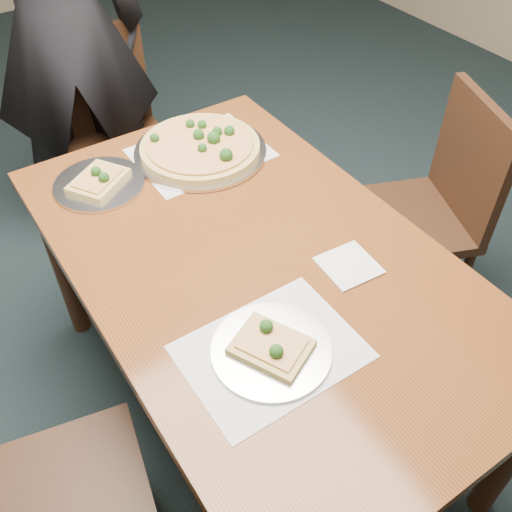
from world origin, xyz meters
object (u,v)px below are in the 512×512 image
chair_far (114,129)px  chair_right (430,204)px  slice_plate_near (271,348)px  diner (61,29)px  slice_plate_far (99,182)px  chair_left (19,510)px  dining_table (256,279)px  pizza_pan (201,147)px

chair_far → chair_right: bearing=-52.1°
chair_right → slice_plate_near: bearing=-47.7°
slice_plate_near → chair_right: bearing=20.3°
diner → slice_plate_far: bearing=91.2°
chair_left → chair_right: bearing=-69.1°
dining_table → slice_plate_near: (-0.15, -0.28, 0.11)m
chair_left → diner: (0.73, 1.48, 0.41)m
diner → slice_plate_far: diner is taller
chair_right → chair_left: bearing=-58.8°
slice_plate_near → diner: bearing=86.0°
slice_plate_near → dining_table: bearing=62.7°
dining_table → pizza_pan: size_ratio=3.44×
pizza_pan → dining_table: bearing=-103.2°
chair_far → chair_left: size_ratio=1.00×
chair_left → slice_plate_far: chair_left is taller
slice_plate_near → slice_plate_far: 0.82m
chair_far → chair_right: (0.75, -1.10, 0.00)m
chair_left → diner: bearing=-14.8°
diner → slice_plate_far: (-0.19, -0.76, -0.16)m
slice_plate_near → slice_plate_far: bearing=95.9°
chair_far → chair_left: (-0.83, -1.36, 0.00)m
dining_table → chair_left: (-0.77, -0.19, -0.14)m
chair_left → slice_plate_near: chair_left is taller
pizza_pan → slice_plate_far: bearing=176.3°
slice_plate_far → chair_far: bearing=66.2°
pizza_pan → slice_plate_near: 0.83m
dining_table → chair_left: size_ratio=1.65×
chair_right → diner: diner is taller
chair_left → pizza_pan: 1.16m
pizza_pan → slice_plate_far: 0.35m
diner → pizza_pan: size_ratio=4.24×
slice_plate_near → slice_plate_far: slice_plate_near is taller
slice_plate_near → pizza_pan: bearing=71.4°
pizza_pan → slice_plate_near: pizza_pan is taller
chair_far → chair_left: bearing=-117.7°
slice_plate_far → dining_table: bearing=-66.6°
chair_left → chair_right: size_ratio=1.00×
pizza_pan → slice_plate_far: pizza_pan is taller
chair_far → slice_plate_far: chair_far is taller
diner → chair_right: bearing=140.2°
pizza_pan → slice_plate_near: (-0.27, -0.79, -0.01)m
diner → dining_table: bearing=107.0°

